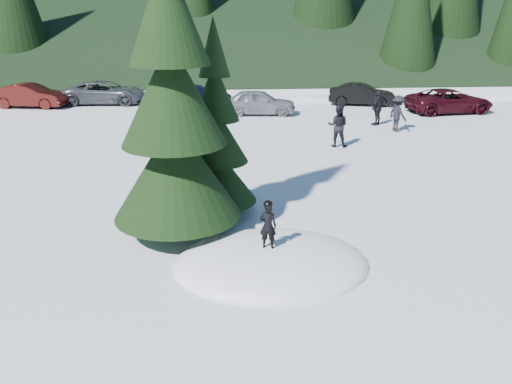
{
  "coord_description": "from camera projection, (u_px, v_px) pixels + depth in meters",
  "views": [
    {
      "loc": [
        -1.13,
        -10.1,
        5.41
      ],
      "look_at": [
        -0.21,
        1.87,
        1.1
      ],
      "focal_mm": 35.0,
      "sensor_mm": 36.0,
      "label": 1
    }
  ],
  "objects": [
    {
      "name": "adult_2",
      "position": [
        398.0,
        114.0,
        23.99
      ],
      "size": [
        0.98,
        1.27,
        1.73
      ],
      "primitive_type": "imported",
      "rotation": [
        0.0,
        0.0,
        1.92
      ],
      "color": "black",
      "rests_on": "ground"
    },
    {
      "name": "spruce_tall",
      "position": [
        173.0,
        107.0,
        11.8
      ],
      "size": [
        3.2,
        3.2,
        8.6
      ],
      "color": "black",
      "rests_on": "ground"
    },
    {
      "name": "car_5",
      "position": [
        362.0,
        94.0,
        30.96
      ],
      "size": [
        4.28,
        2.42,
        1.33
      ],
      "primitive_type": "imported",
      "rotation": [
        0.0,
        0.0,
        1.31
      ],
      "color": "black",
      "rests_on": "ground"
    },
    {
      "name": "car_1",
      "position": [
        30.0,
        96.0,
        30.18
      ],
      "size": [
        4.54,
        2.24,
        1.43
      ],
      "primitive_type": "imported",
      "rotation": [
        0.0,
        0.0,
        1.4
      ],
      "color": "#360C09",
      "rests_on": "ground"
    },
    {
      "name": "spruce_short",
      "position": [
        216.0,
        142.0,
        13.6
      ],
      "size": [
        2.2,
        2.2,
        5.37
      ],
      "color": "black",
      "rests_on": "ground"
    },
    {
      "name": "car_4",
      "position": [
        259.0,
        102.0,
        28.05
      ],
      "size": [
        4.28,
        2.06,
        1.41
      ],
      "primitive_type": "imported",
      "rotation": [
        0.0,
        0.0,
        1.47
      ],
      "color": "gray",
      "rests_on": "ground"
    },
    {
      "name": "snow_mound",
      "position": [
        272.0,
        265.0,
        11.39
      ],
      "size": [
        4.48,
        3.52,
        0.96
      ],
      "primitive_type": "ellipsoid",
      "color": "white",
      "rests_on": "ground"
    },
    {
      "name": "adult_0",
      "position": [
        338.0,
        126.0,
        21.21
      ],
      "size": [
        1.05,
        0.92,
        1.8
      ],
      "primitive_type": "imported",
      "rotation": [
        0.0,
        0.0,
        2.82
      ],
      "color": "black",
      "rests_on": "ground"
    },
    {
      "name": "car_3",
      "position": [
        197.0,
        96.0,
        30.67
      ],
      "size": [
        4.53,
        2.06,
        1.29
      ],
      "primitive_type": "imported",
      "rotation": [
        0.0,
        0.0,
        1.63
      ],
      "color": "black",
      "rests_on": "ground"
    },
    {
      "name": "child_skier",
      "position": [
        268.0,
        226.0,
        10.96
      ],
      "size": [
        0.44,
        0.35,
        1.05
      ],
      "primitive_type": "imported",
      "rotation": [
        0.0,
        0.0,
        2.86
      ],
      "color": "black",
      "rests_on": "snow_mound"
    },
    {
      "name": "car_2",
      "position": [
        106.0,
        92.0,
        31.41
      ],
      "size": [
        5.27,
        2.68,
        1.43
      ],
      "primitive_type": "imported",
      "rotation": [
        0.0,
        0.0,
        1.51
      ],
      "color": "#414348",
      "rests_on": "ground"
    },
    {
      "name": "car_6",
      "position": [
        449.0,
        101.0,
        28.6
      ],
      "size": [
        5.15,
        2.87,
        1.36
      ],
      "primitive_type": "imported",
      "rotation": [
        0.0,
        0.0,
        1.7
      ],
      "color": "black",
      "rests_on": "ground"
    },
    {
      "name": "ground",
      "position": [
        272.0,
        265.0,
        11.39
      ],
      "size": [
        200.0,
        200.0,
        0.0
      ],
      "primitive_type": "plane",
      "color": "white",
      "rests_on": "ground"
    },
    {
      "name": "adult_1",
      "position": [
        378.0,
        108.0,
        25.33
      ],
      "size": [
        1.06,
        1.01,
        1.77
      ],
      "primitive_type": "imported",
      "rotation": [
        0.0,
        0.0,
        3.86
      ],
      "color": "black",
      "rests_on": "ground"
    }
  ]
}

